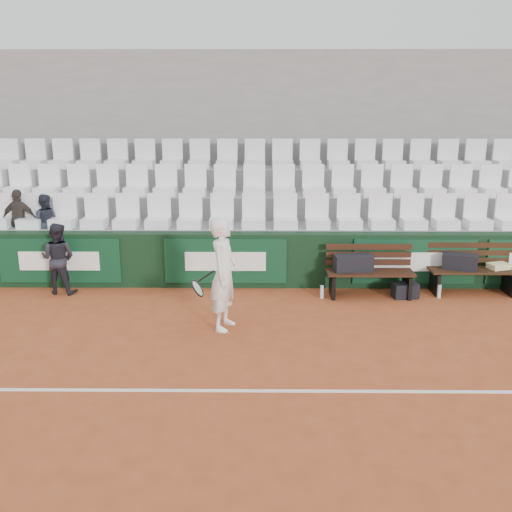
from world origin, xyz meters
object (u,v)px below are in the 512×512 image
Objects in this scene: sports_bag_right at (460,262)px; water_bottle_near at (322,292)px; sports_bag_left at (353,263)px; tennis_player at (224,274)px; sports_bag_ground at (405,290)px; water_bottle_far at (439,291)px; bench_right at (472,281)px; spectator_b at (17,196)px; ball_kid at (58,258)px; bench_left at (370,284)px; spectator_c at (43,199)px.

sports_bag_right is 2.49m from water_bottle_near.
sports_bag_left is 2.64m from tennis_player.
sports_bag_left is 1.54× the size of sports_bag_ground.
water_bottle_far is 3.95m from tennis_player.
sports_bag_right reaches higher than bench_right.
spectator_b reaches higher than tennis_player.
ball_kid is at bearing 178.08° from water_bottle_far.
bench_left is 6.23m from spectator_c.
tennis_player is at bearing 150.90° from spectator_b.
spectator_b reaches higher than water_bottle_near.
bench_right is 3.52× the size of sports_bag_ground.
sports_bag_ground is (0.61, -0.07, -0.10)m from bench_left.
bench_left is at bearing 31.08° from tennis_player.
water_bottle_far is at bearing -1.51° from sports_bag_ground.
sports_bag_ground is 6.84m from spectator_c.
bench_right is 2.16m from sports_bag_left.
bench_left is at bearing 173.73° from spectator_b.
sports_bag_right is at bearing -172.08° from ball_kid.
water_bottle_far is at bearing 0.82° from water_bottle_near.
bench_right is at bearing 21.07° from water_bottle_far.
bench_left is at bearing 175.70° from water_bottle_far.
spectator_b is at bearing 173.58° from sports_bag_right.
spectator_c is (-5.15, 1.19, 1.42)m from water_bottle_near.
ball_kid is 1.18× the size of spectator_c.
spectator_b reaches higher than spectator_c.
bench_left is at bearing 8.05° from water_bottle_near.
sports_bag_ground is 1.78× the size of water_bottle_far.
water_bottle_far is (1.49, -0.13, -0.47)m from sports_bag_left.
sports_bag_ground is at bearing -166.44° from sports_bag_right.
sports_bag_right is 4.36m from tennis_player.
sports_bag_right reaches higher than water_bottle_near.
ball_kid is at bearing 176.88° from water_bottle_near.
spectator_b is at bearing 170.61° from bench_left.
water_bottle_near is at bearing 40.20° from tennis_player.
tennis_player reaches higher than water_bottle_near.
water_bottle_near is (-1.45, -0.04, -0.02)m from sports_bag_ground.
sports_bag_ground is at bearing -7.05° from sports_bag_left.
sports_bag_left reaches higher than water_bottle_far.
sports_bag_right is 0.35× the size of tennis_player.
sports_bag_left is 0.61× the size of spectator_c.
bench_right is 8.46m from spectator_b.
spectator_c reaches higher than bench_right.
spectator_b is (-6.47, 1.07, 1.36)m from bench_left.
bench_left is at bearing -174.15° from sports_bag_right.
spectator_c reaches higher than bench_left.
tennis_player reaches higher than ball_kid.
water_bottle_far is at bearing -158.93° from bench_right.
water_bottle_far is 7.41m from spectator_c.
bench_left is 6.27× the size of water_bottle_far.
bench_right reaches higher than water_bottle_far.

